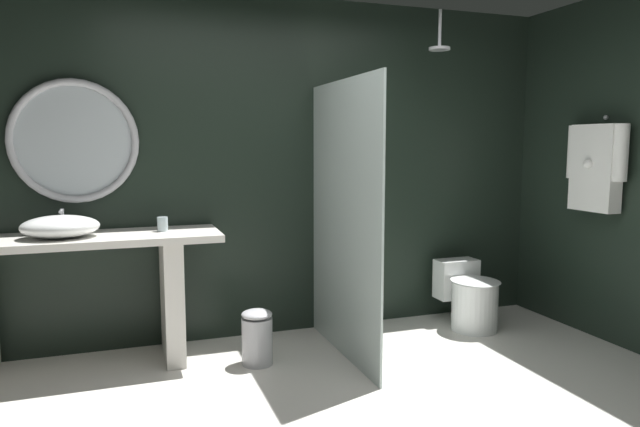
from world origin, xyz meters
The scene contains 11 objects.
back_wall_panel centered at (0.00, 1.90, 1.30)m, with size 4.80×0.10×2.60m, color black.
side_wall_right centered at (2.35, 0.76, 1.30)m, with size 0.10×2.47×2.60m, color black.
vanity_counter centered at (-1.43, 1.55, 0.57)m, with size 1.84×0.57×0.90m.
vessel_sink centered at (-1.52, 1.52, 0.97)m, with size 0.48×0.39×0.17m.
tumbler_cup centered at (-0.89, 1.58, 0.95)m, with size 0.07×0.07×0.10m, color silver.
round_wall_mirror centered at (-1.43, 1.81, 1.51)m, with size 0.85×0.05×0.85m.
shower_glass_panel centered at (0.31, 1.22, 0.96)m, with size 0.02×1.26×1.93m, color silver.
rain_shower_head centered at (1.18, 1.47, 2.25)m, with size 0.16×0.16×0.30m.
hanging_bathrobe centered at (2.21, 0.91, 1.34)m, with size 0.20×0.54×0.72m.
toilet centered at (1.50, 1.44, 0.25)m, with size 0.38×0.58×0.52m.
waste_bin centered at (-0.31, 1.24, 0.19)m, with size 0.21×0.21×0.38m.
Camera 1 is at (-1.16, -2.46, 1.50)m, focal length 32.23 mm.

